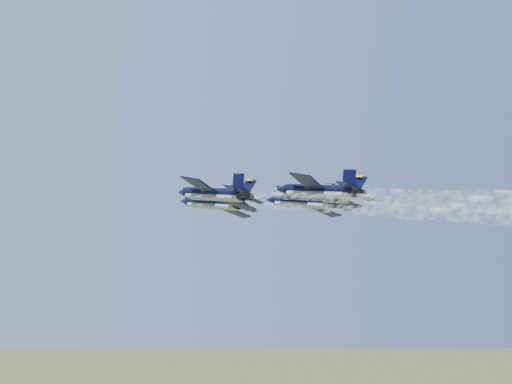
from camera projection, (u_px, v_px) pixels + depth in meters
name	position (u px, v px, depth m)	size (l,w,h in m)	color
jet_lead	(212.00, 203.00, 126.76)	(12.13, 17.20, 5.11)	black
jet_left	(213.00, 194.00, 113.62)	(12.13, 17.20, 5.11)	black
jet_right	(303.00, 202.00, 124.66)	(12.13, 17.20, 5.11)	black
jet_slot	(318.00, 191.00, 109.82)	(12.13, 17.20, 5.11)	black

